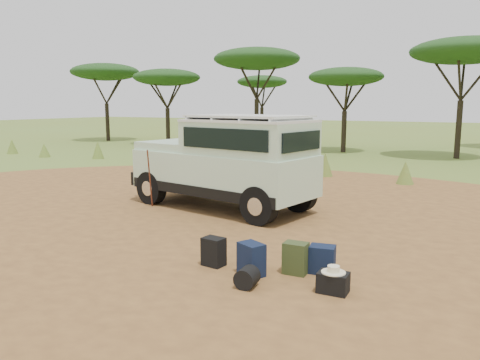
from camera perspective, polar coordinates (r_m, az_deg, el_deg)
The scene contains 13 objects.
ground at distance 10.38m, azimuth -5.19°, elevation -6.07°, with size 140.00×140.00×0.00m, color olive.
dirt_clearing at distance 10.38m, azimuth -5.19°, elevation -6.05°, with size 23.00×23.00×0.01m, color #966331.
grass_fringe at distance 18.00m, azimuth 10.55°, elevation 1.64°, with size 36.60×1.60×0.90m.
acacia_treeline at distance 28.62m, azimuth 19.17°, elevation 13.02°, with size 46.70×13.20×6.26m.
safari_vehicle at distance 12.21m, azimuth -1.56°, elevation 1.97°, with size 5.33×2.86×2.46m.
walking_staff at distance 12.59m, azimuth -10.93°, elevation 0.15°, with size 0.04×0.04×1.58m, color brown.
backpack_black at distance 8.06m, azimuth -3.23°, elevation -8.74°, with size 0.36×0.27×0.50m, color black.
backpack_navy at distance 7.60m, azimuth 1.40°, elevation -9.66°, with size 0.41×0.29×0.54m, color #13203B.
backpack_olive at distance 7.73m, azimuth 6.79°, elevation -9.47°, with size 0.38×0.27×0.53m, color #3A4921.
duffel_navy at distance 7.84m, azimuth 9.99°, elevation -9.52°, with size 0.41×0.31×0.46m, color #13203B.
hard_case at distance 7.12m, azimuth 11.28°, elevation -12.18°, with size 0.44×0.31×0.31m, color black.
stuff_sack at distance 7.16m, azimuth 0.86°, elevation -11.81°, with size 0.32×0.32×0.32m, color black.
safari_hat at distance 7.05m, azimuth 11.33°, elevation -10.72°, with size 0.35×0.35×0.10m.
Camera 1 is at (5.57, -8.32, 2.73)m, focal length 35.00 mm.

